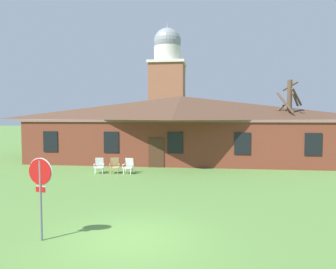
{
  "coord_description": "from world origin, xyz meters",
  "views": [
    {
      "loc": [
        2.24,
        -9.03,
        3.65
      ],
      "look_at": [
        0.11,
        8.14,
        2.63
      ],
      "focal_mm": 34.12,
      "sensor_mm": 36.0,
      "label": 1
    }
  ],
  "objects_px": {
    "lawn_chair_by_porch": "(99,165)",
    "lawn_chair_near_door": "(114,165)",
    "stop_sign": "(40,182)",
    "lawn_chair_left_end": "(129,166)"
  },
  "relations": [
    {
      "from": "stop_sign",
      "to": "lawn_chair_left_end",
      "type": "bearing_deg",
      "value": 90.75
    },
    {
      "from": "lawn_chair_by_porch",
      "to": "lawn_chair_left_end",
      "type": "relative_size",
      "value": 1.0
    },
    {
      "from": "stop_sign",
      "to": "lawn_chair_left_end",
      "type": "height_order",
      "value": "stop_sign"
    },
    {
      "from": "stop_sign",
      "to": "lawn_chair_near_door",
      "type": "bearing_deg",
      "value": 95.56
    },
    {
      "from": "lawn_chair_by_porch",
      "to": "stop_sign",
      "type": "bearing_deg",
      "value": -79.36
    },
    {
      "from": "stop_sign",
      "to": "lawn_chair_by_porch",
      "type": "distance_m",
      "value": 11.07
    },
    {
      "from": "stop_sign",
      "to": "lawn_chair_by_porch",
      "type": "height_order",
      "value": "stop_sign"
    },
    {
      "from": "lawn_chair_by_porch",
      "to": "lawn_chair_near_door",
      "type": "xyz_separation_m",
      "value": [
        0.97,
        0.12,
        0.0
      ]
    },
    {
      "from": "lawn_chair_by_porch",
      "to": "lawn_chair_near_door",
      "type": "height_order",
      "value": "same"
    },
    {
      "from": "lawn_chair_near_door",
      "to": "lawn_chair_by_porch",
      "type": "bearing_deg",
      "value": -173.04
    }
  ]
}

